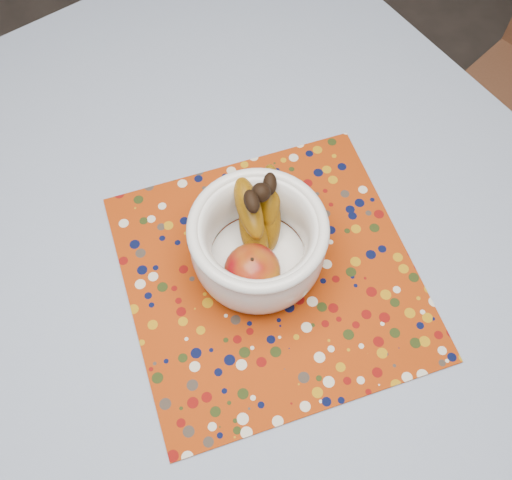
# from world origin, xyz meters

# --- Properties ---
(table) EXTENTS (1.20, 1.20, 0.75)m
(table) POSITION_xyz_m (0.00, 0.00, 0.67)
(table) COLOR brown
(table) RESTS_ON ground
(tablecloth) EXTENTS (1.32, 1.32, 0.01)m
(tablecloth) POSITION_xyz_m (0.00, 0.00, 0.76)
(tablecloth) COLOR #6273A3
(tablecloth) RESTS_ON table
(placemat) EXTENTS (0.55, 0.55, 0.00)m
(placemat) POSITION_xyz_m (0.10, -0.07, 0.76)
(placemat) COLOR #952E08
(placemat) RESTS_ON tablecloth
(fruit_bowl) EXTENTS (0.23, 0.22, 0.16)m
(fruit_bowl) POSITION_xyz_m (0.10, -0.04, 0.84)
(fruit_bowl) COLOR white
(fruit_bowl) RESTS_ON placemat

